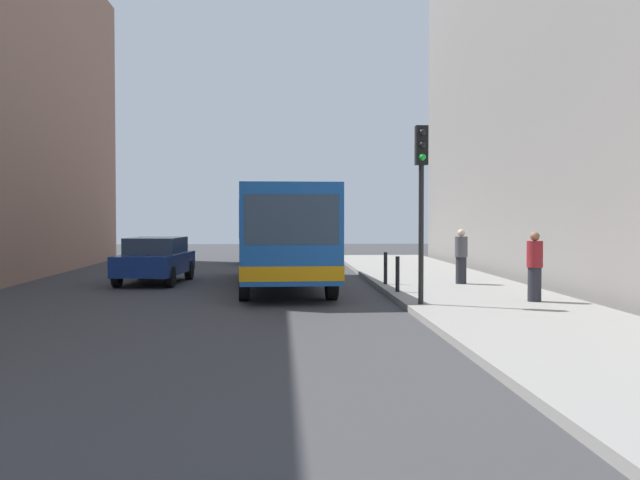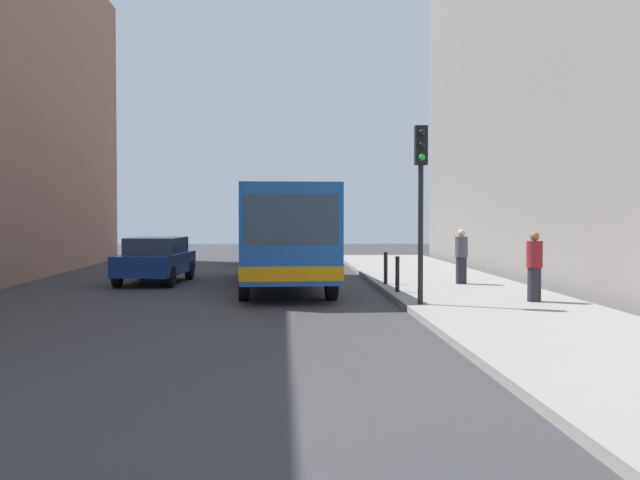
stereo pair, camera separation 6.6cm
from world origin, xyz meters
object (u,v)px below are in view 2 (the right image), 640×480
object	(u,v)px
traffic_light	(421,180)
pedestrian_near_signal	(534,267)
car_behind_bus	(266,246)
bollard_near	(397,274)
bollard_mid	(386,268)
pedestrian_mid_sidewalk	(461,257)
car_beside_bus	(156,259)
bus	(281,231)

from	to	relation	value
traffic_light	pedestrian_near_signal	world-z (taller)	traffic_light
car_behind_bus	bollard_near	world-z (taller)	car_behind_bus
pedestrian_near_signal	traffic_light	bearing A→B (deg)	43.36
car_behind_bus	bollard_mid	distance (m)	13.29
traffic_light	pedestrian_near_signal	bearing A→B (deg)	8.66
bollard_near	bollard_mid	size ratio (longest dim) A/B	1.00
traffic_light	bollard_near	world-z (taller)	traffic_light
car_behind_bus	pedestrian_mid_sidewalk	size ratio (longest dim) A/B	2.73
car_beside_bus	bus	bearing A→B (deg)	165.51
pedestrian_mid_sidewalk	bollard_near	bearing A→B (deg)	-120.57
bus	car_beside_bus	xyz separation A→B (m)	(-4.05, 1.38, -0.94)
car_behind_bus	bollard_mid	bearing A→B (deg)	105.05
bollard_near	bollard_mid	bearing A→B (deg)	90.00
pedestrian_near_signal	car_behind_bus	bearing A→B (deg)	-34.40
bus	pedestrian_near_signal	size ratio (longest dim) A/B	6.70
bus	bollard_mid	bearing A→B (deg)	158.32
car_behind_bus	pedestrian_near_signal	size ratio (longest dim) A/B	2.68
bus	bollard_near	size ratio (longest dim) A/B	11.71
traffic_light	bus	bearing A→B (deg)	116.89
bus	pedestrian_mid_sidewalk	bearing A→B (deg)	165.97
car_beside_bus	pedestrian_mid_sidewalk	bearing A→B (deg)	169.75
car_behind_bus	bollard_near	distance (m)	15.57
car_behind_bus	pedestrian_near_signal	xyz separation A→B (m)	(6.72, -17.60, 0.19)
bus	traffic_light	xyz separation A→B (m)	(3.23, -6.37, 1.28)
car_beside_bus	bollard_near	size ratio (longest dim) A/B	4.76
bollard_mid	bus	bearing A→B (deg)	161.09
car_behind_bus	bollard_mid	size ratio (longest dim) A/B	4.68
bollard_near	pedestrian_mid_sidewalk	distance (m)	3.30
car_beside_bus	bollard_mid	distance (m)	7.59
car_beside_bus	pedestrian_near_signal	bearing A→B (deg)	148.31
traffic_light	bollard_mid	distance (m)	5.80
bus	traffic_light	size ratio (longest dim) A/B	2.71
traffic_light	bollard_mid	bearing A→B (deg)	91.08
bollard_near	traffic_light	bearing A→B (deg)	-88.05
bus	bollard_near	bearing A→B (deg)	129.55
bollard_mid	car_behind_bus	bearing A→B (deg)	106.71
bus	pedestrian_near_signal	bearing A→B (deg)	132.64
car_behind_bus	bus	bearing A→B (deg)	91.74
bus	pedestrian_mid_sidewalk	world-z (taller)	bus
car_beside_bus	pedestrian_near_signal	size ratio (longest dim) A/B	2.72
car_behind_bus	bollard_near	bearing A→B (deg)	102.55
car_behind_bus	traffic_light	size ratio (longest dim) A/B	1.09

